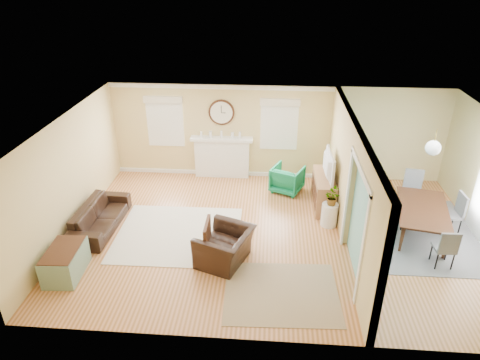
% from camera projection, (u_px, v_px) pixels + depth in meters
% --- Properties ---
extents(floor, '(9.00, 9.00, 0.00)m').
position_uv_depth(floor, '(275.00, 235.00, 9.53)').
color(floor, '#9A5926').
rests_on(floor, ground).
extents(wall_back, '(9.00, 0.02, 2.60)m').
position_uv_depth(wall_back, '(277.00, 133.00, 11.60)').
color(wall_back, '#D9C278').
rests_on(wall_back, ground).
extents(wall_front, '(9.00, 0.02, 2.60)m').
position_uv_depth(wall_front, '(277.00, 278.00, 6.27)').
color(wall_front, '#D9C278').
rests_on(wall_front, ground).
extents(wall_left, '(0.02, 6.00, 2.60)m').
position_uv_depth(wall_left, '(69.00, 176.00, 9.24)').
color(wall_left, '#D9C278').
rests_on(wall_left, ground).
extents(ceiling, '(9.00, 6.00, 0.02)m').
position_uv_depth(ceiling, '(280.00, 125.00, 8.34)').
color(ceiling, white).
rests_on(ceiling, wall_back).
extents(partition, '(0.17, 6.00, 2.60)m').
position_uv_depth(partition, '(349.00, 178.00, 9.06)').
color(partition, '#D9C278').
rests_on(partition, ground).
extents(fireplace, '(1.70, 0.30, 1.17)m').
position_uv_depth(fireplace, '(222.00, 157.00, 11.91)').
color(fireplace, white).
rests_on(fireplace, ground).
extents(wall_clock, '(0.70, 0.07, 0.70)m').
position_uv_depth(wall_clock, '(221.00, 112.00, 11.42)').
color(wall_clock, '#3F1F11').
rests_on(wall_clock, wall_back).
extents(window_left, '(1.05, 0.13, 1.42)m').
position_uv_depth(window_left, '(165.00, 118.00, 11.60)').
color(window_left, white).
rests_on(window_left, wall_back).
extents(window_right, '(1.05, 0.13, 1.42)m').
position_uv_depth(window_right, '(279.00, 121.00, 11.39)').
color(window_right, white).
rests_on(window_right, wall_back).
extents(pendant, '(0.30, 0.30, 0.55)m').
position_uv_depth(pendant, '(433.00, 148.00, 8.32)').
color(pendant, gold).
rests_on(pendant, ceiling).
extents(rug_cream, '(2.74, 2.38, 0.01)m').
position_uv_depth(rug_cream, '(178.00, 234.00, 9.56)').
color(rug_cream, beige).
rests_on(rug_cream, floor).
extents(rug_jute, '(2.15, 1.79, 0.01)m').
position_uv_depth(rug_jute, '(281.00, 293.00, 7.86)').
color(rug_jute, tan).
rests_on(rug_jute, floor).
extents(rug_grey, '(2.44, 3.05, 0.01)m').
position_uv_depth(rug_grey, '(419.00, 233.00, 9.60)').
color(rug_grey, slate).
rests_on(rug_grey, floor).
extents(sofa, '(0.83, 2.00, 0.58)m').
position_uv_depth(sofa, '(100.00, 217.00, 9.68)').
color(sofa, black).
rests_on(sofa, floor).
extents(eames_chair, '(1.27, 1.35, 0.70)m').
position_uv_depth(eames_chair, '(225.00, 247.00, 8.55)').
color(eames_chair, black).
rests_on(eames_chair, floor).
extents(green_chair, '(0.99, 1.00, 0.70)m').
position_uv_depth(green_chair, '(287.00, 179.00, 11.23)').
color(green_chair, '#1B7C49').
rests_on(green_chair, floor).
extents(trunk, '(0.66, 1.03, 0.58)m').
position_uv_depth(trunk, '(65.00, 262.00, 8.22)').
color(trunk, gray).
rests_on(trunk, floor).
extents(credenza, '(0.47, 1.37, 0.80)m').
position_uv_depth(credenza, '(323.00, 191.00, 10.53)').
color(credenza, '#98633D').
rests_on(credenza, floor).
extents(tv, '(0.18, 1.10, 0.63)m').
position_uv_depth(tv, '(325.00, 165.00, 10.21)').
color(tv, black).
rests_on(tv, credenza).
extents(garden_stool, '(0.37, 0.37, 0.55)m').
position_uv_depth(garden_stool, '(329.00, 215.00, 9.78)').
color(garden_stool, white).
rests_on(garden_stool, floor).
extents(potted_plant, '(0.39, 0.43, 0.40)m').
position_uv_depth(potted_plant, '(331.00, 197.00, 9.56)').
color(potted_plant, '#337F33').
rests_on(potted_plant, garden_stool).
extents(dining_table, '(1.40, 2.03, 0.65)m').
position_uv_depth(dining_table, '(422.00, 221.00, 9.45)').
color(dining_table, '#3F1F11').
rests_on(dining_table, floor).
extents(dining_chair_n, '(0.50, 0.50, 0.98)m').
position_uv_depth(dining_chair_n, '(413.00, 188.00, 10.30)').
color(dining_chair_n, slate).
rests_on(dining_chair_n, floor).
extents(dining_chair_s, '(0.39, 0.39, 0.86)m').
position_uv_depth(dining_chair_s, '(445.00, 244.00, 8.37)').
color(dining_chair_s, slate).
rests_on(dining_chair_s, floor).
extents(dining_chair_w, '(0.47, 0.47, 0.92)m').
position_uv_depth(dining_chair_w, '(397.00, 213.00, 9.34)').
color(dining_chair_w, white).
rests_on(dining_chair_w, floor).
extents(dining_chair_e, '(0.45, 0.45, 0.97)m').
position_uv_depth(dining_chair_e, '(452.00, 210.00, 9.38)').
color(dining_chair_e, slate).
rests_on(dining_chair_e, floor).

